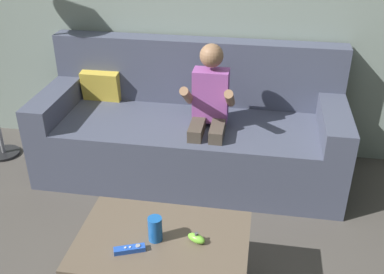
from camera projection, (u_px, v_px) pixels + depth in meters
couch at (190, 131)px, 3.23m from camera, size 2.10×0.80×0.91m
person_seated_on_couch at (209, 111)px, 2.92m from camera, size 0.33×0.40×0.99m
coffee_table at (162, 250)px, 2.13m from camera, size 0.80×0.54×0.41m
game_remote_blue_near_edge at (130, 249)px, 2.02m from camera, size 0.14×0.09×0.03m
nunchuk_lime at (196, 238)px, 2.07m from camera, size 0.10×0.08×0.05m
soda_can at (155, 229)px, 2.06m from camera, size 0.07×0.07×0.12m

